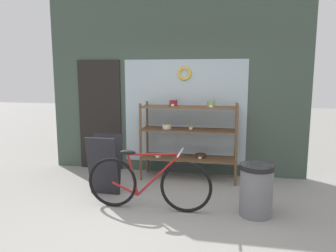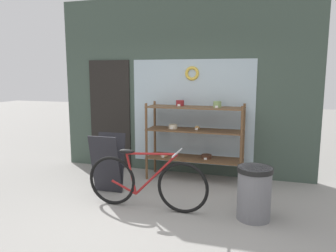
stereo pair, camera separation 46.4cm
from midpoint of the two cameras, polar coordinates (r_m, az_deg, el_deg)
The scene contains 6 objects.
ground_plane at distance 4.25m, azimuth -7.90°, elevation -16.78°, with size 30.00×30.00×0.00m, color gray.
storefront_facade at distance 6.04m, azimuth -1.58°, elevation 6.47°, with size 4.76×0.13×3.23m.
display_case at distance 5.69m, azimuth 1.28°, elevation -1.17°, with size 1.66×0.49×1.39m.
bicycle at distance 4.54m, azimuth -6.49°, elevation -9.88°, with size 1.73×0.46×0.83m.
sandwich_board at distance 5.18m, azimuth -13.53°, elevation -6.63°, with size 0.47×0.39×0.92m.
trash_bin at distance 4.43m, azimuth 12.22°, elevation -10.57°, with size 0.45×0.45×0.69m.
Camera 1 is at (1.05, -3.66, 1.85)m, focal length 35.00 mm.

